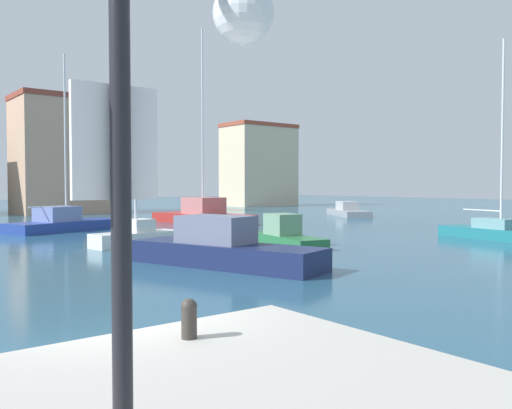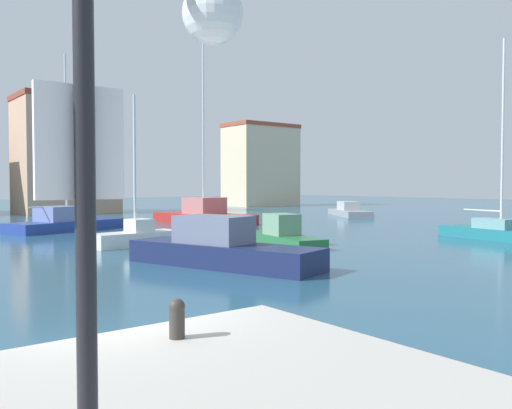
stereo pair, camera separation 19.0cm
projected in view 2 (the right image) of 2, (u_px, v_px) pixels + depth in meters
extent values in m
plane|color=#285670|center=(214.00, 231.00, 33.00)|extent=(160.00, 160.00, 0.00)
cylinder|color=black|center=(85.00, 181.00, 2.61)|extent=(0.10, 0.10, 3.82)
sphere|color=white|center=(213.00, 13.00, 3.02)|extent=(0.35, 0.35, 0.35)
cube|color=white|center=(80.00, 142.00, 2.65)|extent=(0.44, 0.03, 0.56)
cylinder|color=red|center=(79.00, 130.00, 2.66)|extent=(0.24, 0.01, 0.24)
cylinder|color=#38332D|center=(177.00, 322.00, 6.64)|extent=(0.19, 0.19, 0.39)
sphere|color=#38332D|center=(177.00, 307.00, 6.63)|extent=(0.20, 0.20, 0.20)
cube|color=#1E707A|center=(501.00, 234.00, 27.60)|extent=(2.89, 6.82, 0.56)
cube|color=#6B9CA2|center=(496.00, 223.00, 27.83)|extent=(1.65, 2.20, 0.53)
cylinder|color=silver|center=(503.00, 134.00, 27.41)|extent=(0.12, 0.12, 9.64)
cylinder|color=silver|center=(482.00, 210.00, 28.60)|extent=(0.46, 2.30, 0.08)
cube|color=#B22823|center=(204.00, 218.00, 39.52)|extent=(4.18, 8.81, 0.70)
cube|color=#C4716E|center=(204.00, 206.00, 39.41)|extent=(2.71, 2.71, 1.18)
cylinder|color=silver|center=(203.00, 122.00, 39.26)|extent=(0.12, 0.12, 13.36)
cube|color=white|center=(135.00, 239.00, 24.87)|extent=(4.25, 1.78, 0.65)
cube|color=silver|center=(139.00, 225.00, 25.00)|extent=(1.15, 1.17, 0.59)
cylinder|color=silver|center=(135.00, 164.00, 24.74)|extent=(0.12, 0.12, 6.27)
cube|color=#28703D|center=(283.00, 240.00, 24.91)|extent=(2.51, 5.61, 0.51)
cube|color=gray|center=(282.00, 224.00, 24.98)|extent=(1.48, 1.82, 0.97)
cube|color=#233D93|center=(67.00, 226.00, 33.25)|extent=(7.64, 4.66, 0.60)
cube|color=#6E7DB1|center=(58.00, 214.00, 32.69)|extent=(2.64, 2.57, 0.91)
cylinder|color=silver|center=(66.00, 138.00, 33.05)|extent=(0.12, 0.12, 10.17)
cylinder|color=silver|center=(48.00, 207.00, 32.12)|extent=(2.42, 0.89, 0.08)
cube|color=gray|center=(349.00, 213.00, 48.75)|extent=(5.39, 6.99, 0.52)
cube|color=#ADB0B5|center=(348.00, 206.00, 49.13)|extent=(2.48, 2.84, 0.77)
cube|color=#19234C|center=(223.00, 255.00, 18.67)|extent=(4.06, 7.49, 0.79)
cube|color=slate|center=(214.00, 229.00, 18.87)|extent=(2.27, 2.89, 0.96)
cube|color=tan|center=(66.00, 158.00, 53.61)|extent=(9.08, 6.34, 10.96)
cube|color=brown|center=(65.00, 100.00, 53.39)|extent=(9.26, 6.47, 0.50)
cube|color=beige|center=(261.00, 167.00, 71.27)|extent=(8.94, 5.67, 10.24)
cube|color=#9E4733|center=(261.00, 126.00, 71.07)|extent=(9.12, 5.79, 0.50)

